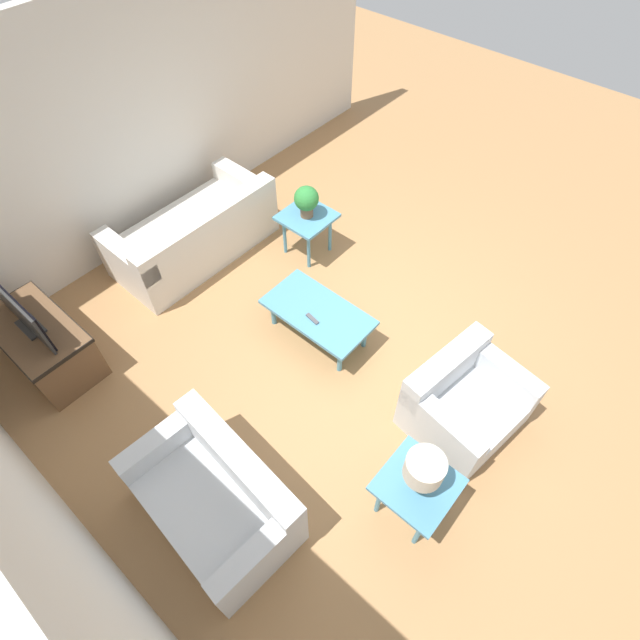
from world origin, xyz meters
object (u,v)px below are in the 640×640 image
object	(u,v)px
loveseat	(217,497)
side_table_lamp	(416,487)
coffee_table	(318,314)
table_lamp	(424,470)
side_table_plant	(307,221)
potted_plant	(306,200)
tv_stand_chest	(44,344)
armchair	(463,402)
television	(19,312)
sofa	(195,235)

from	to	relation	value
loveseat	side_table_lamp	world-z (taller)	loveseat
coffee_table	table_lamp	bearing A→B (deg)	153.59
side_table_plant	table_lamp	distance (m)	3.24
side_table_lamp	potted_plant	size ratio (longest dim) A/B	1.48
side_table_lamp	tv_stand_chest	xyz separation A→B (m)	(3.56, 1.14, -0.16)
armchair	loveseat	distance (m)	2.26
loveseat	tv_stand_chest	world-z (taller)	loveseat
television	coffee_table	bearing A→B (deg)	-131.45
coffee_table	potted_plant	distance (m)	1.35
tv_stand_chest	armchair	bearing A→B (deg)	-148.13
armchair	side_table_plant	size ratio (longest dim) A/B	1.91
sofa	coffee_table	size ratio (longest dim) A/B	1.73
loveseat	television	world-z (taller)	television
coffee_table	side_table_plant	size ratio (longest dim) A/B	1.98
loveseat	tv_stand_chest	distance (m)	2.39
sofa	side_table_plant	xyz separation A→B (m)	(-0.97, -0.89, 0.17)
potted_plant	table_lamp	bearing A→B (deg)	146.96
tv_stand_chest	television	distance (m)	0.50
loveseat	side_table_plant	world-z (taller)	loveseat
side_table_plant	tv_stand_chest	distance (m)	3.02
loveseat	coffee_table	bearing A→B (deg)	112.05
side_table_plant	side_table_lamp	bearing A→B (deg)	146.96
tv_stand_chest	potted_plant	world-z (taller)	potted_plant
table_lamp	potted_plant	bearing A→B (deg)	-33.04
table_lamp	television	bearing A→B (deg)	17.86
side_table_plant	potted_plant	world-z (taller)	potted_plant
armchair	tv_stand_chest	distance (m)	4.03
television	potted_plant	distance (m)	3.03
armchair	side_table_plant	xyz separation A→B (m)	(2.56, -0.77, 0.18)
television	sofa	bearing A→B (deg)	-86.83
sofa	tv_stand_chest	size ratio (longest dim) A/B	1.74
sofa	side_table_lamp	world-z (taller)	sofa
side_table_plant	tv_stand_chest	bearing A→B (deg)	73.54
sofa	potted_plant	size ratio (longest dim) A/B	5.08
side_table_lamp	table_lamp	bearing A→B (deg)	153.43
armchair	potted_plant	world-z (taller)	potted_plant
sofa	tv_stand_chest	distance (m)	2.01
tv_stand_chest	side_table_plant	bearing A→B (deg)	-106.46
loveseat	table_lamp	world-z (taller)	table_lamp
side_table_plant	potted_plant	size ratio (longest dim) A/B	1.48
television	table_lamp	world-z (taller)	television
loveseat	table_lamp	distance (m)	1.65
side_table_plant	armchair	bearing A→B (deg)	163.28
sofa	potted_plant	distance (m)	1.40
television	potted_plant	bearing A→B (deg)	-106.44
side_table_lamp	table_lamp	size ratio (longest dim) A/B	1.39
coffee_table	table_lamp	size ratio (longest dim) A/B	2.76
coffee_table	television	bearing A→B (deg)	48.55
side_table_plant	side_table_lamp	distance (m)	3.22
side_table_lamp	tv_stand_chest	size ratio (longest dim) A/B	0.51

